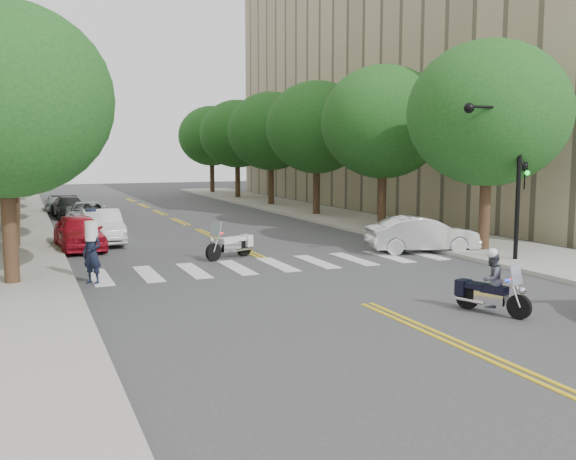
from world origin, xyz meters
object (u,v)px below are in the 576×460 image
motorcycle_police (490,284)px  officer_standing (92,254)px  motorcycle_parked (233,245)px  convertible (422,234)px

motorcycle_police → officer_standing: 11.70m
motorcycle_police → motorcycle_parked: motorcycle_police is taller
motorcycle_police → officer_standing: size_ratio=1.07×
motorcycle_parked → officer_standing: officer_standing is taller
convertible → motorcycle_police: bearing=169.7°
motorcycle_parked → officer_standing: size_ratio=1.14×
motorcycle_parked → convertible: 7.70m
motorcycle_police → officer_standing: officer_standing is taller
motorcycle_police → convertible: (4.12, 8.99, -0.01)m
motorcycle_police → convertible: 9.89m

